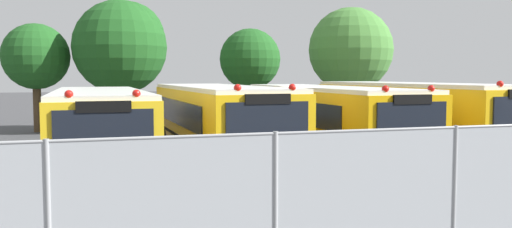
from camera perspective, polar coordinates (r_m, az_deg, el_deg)
ground_plane at (r=17.56m, az=1.75°, el=-5.17°), size 160.00×160.00×0.00m
school_bus_0 at (r=16.25m, az=-16.67°, el=-1.30°), size 2.68×9.91×2.56m
school_bus_1 at (r=16.81m, az=-4.24°, el=-0.79°), size 2.82×9.74×2.66m
school_bus_2 at (r=18.01m, az=7.58°, el=-0.55°), size 2.51×10.33×2.62m
school_bus_3 at (r=19.85m, az=16.46°, el=-0.09°), size 2.67×10.71×2.73m
tree_0 at (r=28.60m, az=-22.72°, el=5.70°), size 3.32×3.32×5.48m
tree_1 at (r=27.59m, az=-14.29°, el=7.36°), size 4.73×4.73×6.67m
tree_2 at (r=27.83m, az=-0.58°, el=5.99°), size 3.21×3.21×5.33m
tree_3 at (r=31.55m, az=10.25°, el=6.85°), size 4.95×4.95×6.86m
chainlink_fence at (r=8.83m, az=20.74°, el=-7.71°), size 17.82×0.07×2.09m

